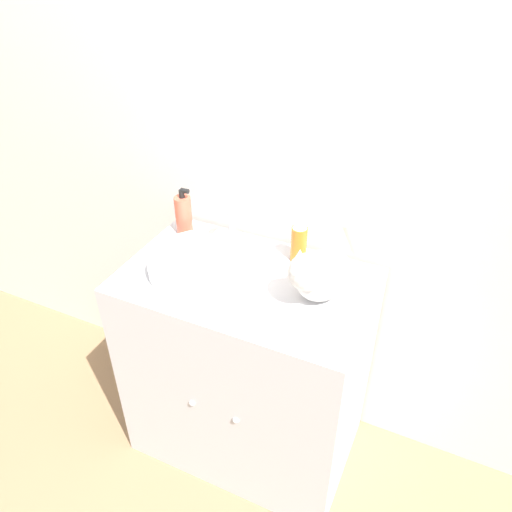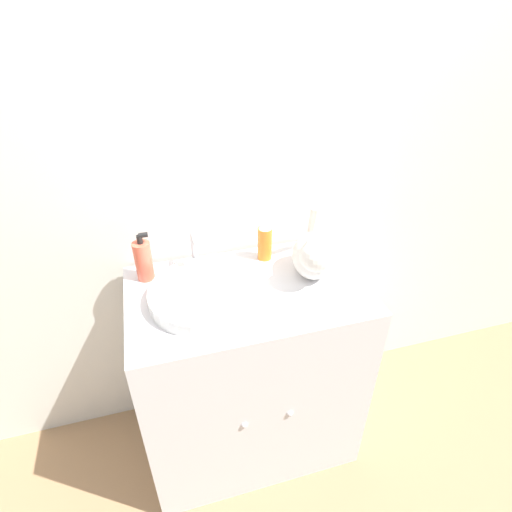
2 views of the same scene
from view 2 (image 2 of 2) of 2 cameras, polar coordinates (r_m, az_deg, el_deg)
The scene contains 8 objects.
ground_plane at distance 1.90m, azimuth 1.38°, elevation -30.14°, with size 8.00×8.00×0.00m, color #997551.
wall_back at distance 1.46m, azimuth -4.60°, elevation 15.33°, with size 6.00×0.05×2.50m.
vanity_cabinet at distance 1.68m, azimuth -1.08°, elevation -16.13°, with size 0.83×0.53×0.84m.
sink_basin at distance 1.35m, azimuth -7.31°, elevation -5.34°, with size 0.37×0.37×0.05m.
faucet at distance 1.48m, azimuth -8.69°, elevation 0.47°, with size 0.16×0.11×0.15m.
cat at distance 1.42m, azimuth 8.26°, elevation 0.22°, with size 0.21×0.33×0.23m.
soap_bottle at distance 1.46m, azimuth -15.77°, elevation -0.58°, with size 0.06×0.06×0.19m.
spray_bottle at distance 1.51m, azimuth 1.28°, elevation 2.29°, with size 0.05×0.05×0.17m.
Camera 2 is at (-0.27, -0.81, 1.70)m, focal length 28.00 mm.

